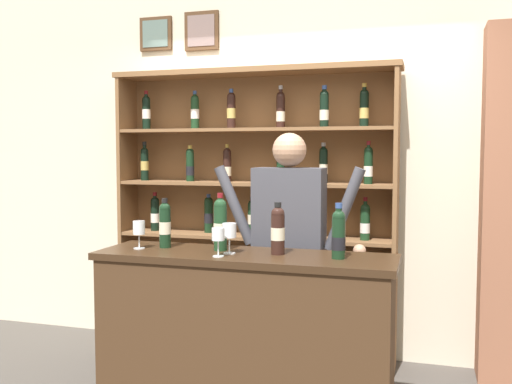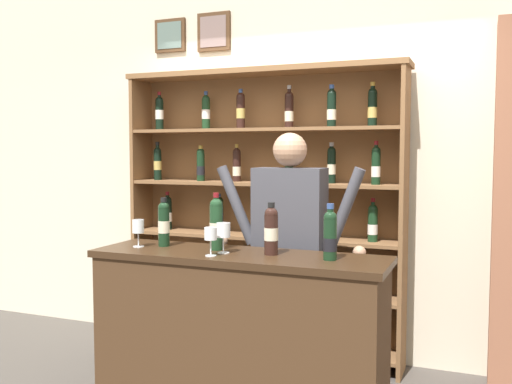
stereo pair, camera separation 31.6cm
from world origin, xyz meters
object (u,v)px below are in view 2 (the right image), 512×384
at_px(wine_glass_right, 223,231).
at_px(wine_glass_spare, 138,228).
at_px(wine_shelf, 263,208).
at_px(tasting_bottle_brunello, 216,223).
at_px(tasting_bottle_vin_santo, 164,223).
at_px(tasting_bottle_riserva, 330,235).
at_px(wine_glass_left, 211,235).
at_px(tasting_counter, 238,340).
at_px(shopkeeper, 290,234).
at_px(tasting_bottle_bianco, 271,229).

bearing_deg(wine_glass_right, wine_glass_spare, 179.99).
bearing_deg(wine_shelf, tasting_bottle_brunello, -83.39).
bearing_deg(tasting_bottle_brunello, wine_glass_spare, -170.23).
relative_size(tasting_bottle_vin_santo, tasting_bottle_riserva, 0.99).
xyz_separation_m(wine_glass_right, wine_glass_left, (-0.03, -0.11, -0.01)).
xyz_separation_m(tasting_bottle_brunello, wine_glass_spare, (-0.48, -0.08, -0.04)).
relative_size(tasting_counter, tasting_bottle_vin_santo, 5.73).
relative_size(tasting_counter, wine_glass_left, 10.66).
height_order(wine_shelf, tasting_counter, wine_shelf).
bearing_deg(tasting_counter, tasting_bottle_riserva, 0.28).
xyz_separation_m(shopkeeper, wine_glass_spare, (-0.79, -0.52, 0.07)).
bearing_deg(tasting_counter, wine_glass_right, -161.30).
height_order(wine_glass_right, wine_glass_left, wine_glass_right).
bearing_deg(tasting_counter, wine_shelf, 104.23).
bearing_deg(wine_glass_right, wine_glass_left, -103.67).
relative_size(tasting_bottle_bianco, wine_glass_spare, 1.77).
bearing_deg(tasting_bottle_bianco, tasting_counter, -170.54).
bearing_deg(wine_shelf, wine_glass_spare, -107.04).
bearing_deg(shopkeeper, wine_glass_left, -111.73).
xyz_separation_m(tasting_counter, tasting_bottle_vin_santo, (-0.52, 0.05, 0.65)).
height_order(tasting_bottle_brunello, wine_glass_spare, tasting_bottle_brunello).
xyz_separation_m(shopkeeper, tasting_bottle_vin_santo, (-0.66, -0.44, 0.10)).
relative_size(shopkeeper, tasting_bottle_riserva, 5.64).
distance_m(tasting_bottle_brunello, wine_glass_spare, 0.49).
relative_size(shopkeeper, wine_glass_right, 9.78).
xyz_separation_m(wine_shelf, wine_glass_right, (0.21, -1.17, -0.02)).
bearing_deg(tasting_counter, wine_glass_left, -128.01).
distance_m(tasting_counter, tasting_bottle_riserva, 0.83).
xyz_separation_m(tasting_bottle_riserva, wine_glass_spare, (-1.18, -0.03, -0.02)).
relative_size(tasting_bottle_vin_santo, wine_glass_right, 1.71).
bearing_deg(tasting_counter, tasting_bottle_vin_santo, 173.95).
distance_m(tasting_bottle_vin_santo, tasting_bottle_brunello, 0.35).
distance_m(tasting_bottle_riserva, wine_glass_spare, 1.18).
relative_size(wine_shelf, tasting_bottle_riserva, 7.31).
relative_size(wine_glass_spare, wine_glass_left, 1.04).
height_order(wine_shelf, tasting_bottle_bianco, wine_shelf).
distance_m(tasting_bottle_brunello, tasting_bottle_bianco, 0.35).
relative_size(shopkeeper, wine_glass_left, 10.61).
bearing_deg(shopkeeper, wine_glass_right, -113.31).
xyz_separation_m(wine_shelf, wine_glass_left, (0.18, -1.27, -0.03)).
relative_size(tasting_bottle_brunello, wine_glass_right, 1.94).
distance_m(tasting_counter, tasting_bottle_brunello, 0.68).
distance_m(wine_glass_spare, wine_glass_left, 0.55).
xyz_separation_m(tasting_bottle_vin_santo, tasting_bottle_riserva, (1.05, -0.05, -0.01)).
bearing_deg(wine_glass_spare, shopkeeper, 33.16).
bearing_deg(wine_shelf, tasting_bottle_bianco, -66.66).
distance_m(tasting_counter, tasting_bottle_vin_santo, 0.83).
bearing_deg(wine_glass_right, tasting_bottle_vin_santo, 169.47).
height_order(tasting_bottle_brunello, wine_glass_left, tasting_bottle_brunello).
relative_size(wine_glass_spare, wine_glass_right, 0.96).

